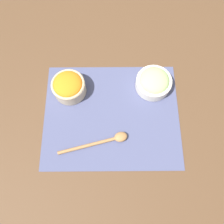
# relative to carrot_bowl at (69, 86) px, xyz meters

# --- Properties ---
(ground_plane) EXTENTS (3.00, 3.00, 0.00)m
(ground_plane) POSITION_rel_carrot_bowl_xyz_m (-0.16, 0.10, -0.04)
(ground_plane) COLOR #513823
(placemat) EXTENTS (0.50, 0.41, 0.00)m
(placemat) POSITION_rel_carrot_bowl_xyz_m (-0.16, 0.10, -0.04)
(placemat) COLOR #474C70
(placemat) RESTS_ON ground_plane
(carrot_bowl) EXTENTS (0.12, 0.12, 0.08)m
(carrot_bowl) POSITION_rel_carrot_bowl_xyz_m (0.00, 0.00, 0.00)
(carrot_bowl) COLOR #C6B28E
(carrot_bowl) RESTS_ON placemat
(cucumber_bowl) EXTENTS (0.13, 0.13, 0.07)m
(cucumber_bowl) POSITION_rel_carrot_bowl_xyz_m (-0.32, -0.02, -0.01)
(cucumber_bowl) COLOR silver
(cucumber_bowl) RESTS_ON placemat
(wooden_spoon) EXTENTS (0.25, 0.09, 0.02)m
(wooden_spoon) POSITION_rel_carrot_bowl_xyz_m (-0.14, 0.20, -0.03)
(wooden_spoon) COLOR #9E7042
(wooden_spoon) RESTS_ON placemat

